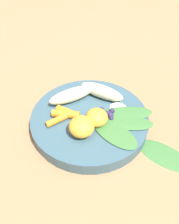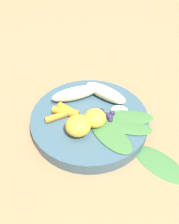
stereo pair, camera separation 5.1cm
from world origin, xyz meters
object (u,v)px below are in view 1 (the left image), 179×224
object	(u,v)px
banana_peeled_left	(72,95)
kale_leaf_stray	(164,155)
banana_peeled_right	(101,91)
bowl	(90,120)
orange_segment_near	(97,117)

from	to	relation	value
banana_peeled_left	kale_leaf_stray	xyz separation A→B (m)	(0.23, -0.08, -0.04)
banana_peeled_right	bowl	bearing A→B (deg)	95.25
orange_segment_near	kale_leaf_stray	distance (m)	0.16
kale_leaf_stray	orange_segment_near	bearing A→B (deg)	-168.17
bowl	banana_peeled_right	world-z (taller)	banana_peeled_right
banana_peeled_right	orange_segment_near	size ratio (longest dim) A/B	2.37
banana_peeled_left	bowl	bearing A→B (deg)	101.78
banana_peeled_left	orange_segment_near	distance (m)	0.10
banana_peeled_right	orange_segment_near	xyz separation A→B (m)	(0.01, -0.09, 0.00)
bowl	kale_leaf_stray	size ratio (longest dim) A/B	2.30
orange_segment_near	banana_peeled_right	bearing A→B (deg)	98.16
bowl	banana_peeled_left	distance (m)	0.08
bowl	banana_peeled_right	distance (m)	0.08
banana_peeled_left	banana_peeled_right	world-z (taller)	same
bowl	kale_leaf_stray	distance (m)	0.18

